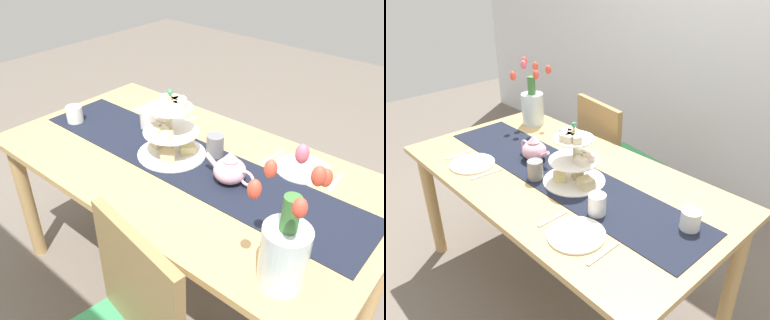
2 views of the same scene
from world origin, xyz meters
TOP-DOWN VIEW (x-y plane):
  - ground_plane at (0.00, 0.00)m, footprint 8.00×8.00m
  - room_wall_rear at (0.00, 1.55)m, footprint 6.00×0.08m
  - dining_table at (0.00, 0.00)m, footprint 1.70×0.91m
  - chair_left at (-0.28, 0.68)m, footprint 0.48×0.48m
  - table_runner at (0.00, -0.01)m, footprint 1.59×0.34m
  - tiered_cake_stand at (0.10, 0.00)m, footprint 0.30×0.30m
  - teapot at (-0.22, 0.00)m, footprint 0.24×0.13m
  - tulip_vase at (-0.63, 0.30)m, footprint 0.18×0.23m
  - cream_jug at (0.67, 0.09)m, footprint 0.08×0.08m
  - dinner_plate_left at (-0.40, -0.27)m, footprint 0.23×0.23m
  - fork_left at (-0.54, -0.27)m, footprint 0.03×0.15m
  - knife_left at (-0.25, -0.27)m, footprint 0.03×0.17m
  - dinner_plate_right at (0.40, -0.27)m, footprint 0.23×0.23m
  - fork_right at (0.25, -0.27)m, footprint 0.02×0.15m
  - knife_right at (0.54, -0.27)m, footprint 0.02×0.17m
  - mug_grey at (-0.05, -0.12)m, footprint 0.08×0.08m
  - mug_white_text at (0.35, -0.11)m, footprint 0.08×0.08m

SIDE VIEW (x-z plane):
  - ground_plane at x=0.00m, z-range 0.00..0.00m
  - chair_left at x=-0.28m, z-range 0.05..0.96m
  - dining_table at x=0.00m, z-range 0.27..1.02m
  - table_runner at x=0.00m, z-range 0.74..0.75m
  - fork_left at x=-0.54m, z-range 0.74..0.75m
  - knife_left at x=-0.25m, z-range 0.74..0.75m
  - fork_right at x=0.25m, z-range 0.74..0.75m
  - knife_right at x=0.54m, z-range 0.74..0.75m
  - dinner_plate_left at x=-0.40m, z-range 0.74..0.75m
  - dinner_plate_right at x=0.40m, z-range 0.74..0.75m
  - cream_jug at x=0.67m, z-range 0.74..0.83m
  - mug_white_text at x=0.35m, z-range 0.74..0.84m
  - mug_grey at x=-0.05m, z-range 0.75..0.84m
  - teapot at x=-0.22m, z-range 0.74..0.87m
  - tiered_cake_stand at x=0.10m, z-range 0.70..1.00m
  - tulip_vase at x=-0.63m, z-range 0.67..1.09m
  - room_wall_rear at x=0.00m, z-range 0.00..2.60m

